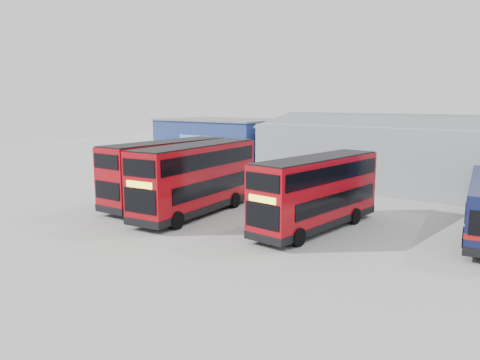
# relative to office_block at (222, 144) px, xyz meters

# --- Properties ---
(ground_plane) EXTENTS (120.00, 120.00, 0.00)m
(ground_plane) POSITION_rel_office_block_xyz_m (14.00, -17.99, -2.58)
(ground_plane) COLOR #989793
(ground_plane) RESTS_ON ground
(office_block) EXTENTS (12.30, 8.32, 5.12)m
(office_block) POSITION_rel_office_block_xyz_m (0.00, 0.00, 0.00)
(office_block) COLOR navy
(office_block) RESTS_ON ground
(maintenance_shed) EXTENTS (30.50, 12.00, 5.89)m
(maintenance_shed) POSITION_rel_office_block_xyz_m (22.00, 2.01, 0.02)
(maintenance_shed) COLOR #91969E
(maintenance_shed) RESTS_ON ground
(double_decker_left) EXTENTS (2.90, 10.20, 4.27)m
(double_decker_left) POSITION_rel_office_block_xyz_m (7.63, -15.15, -0.45)
(double_decker_left) COLOR #A00911
(double_decker_left) RESTS_ON ground
(double_decker_centre) EXTENTS (3.68, 10.45, 4.33)m
(double_decker_centre) POSITION_rel_office_block_xyz_m (11.13, -16.00, -0.42)
(double_decker_centre) COLOR #A00911
(double_decker_centre) RESTS_ON ground
(double_decker_right) EXTENTS (2.98, 9.55, 3.98)m
(double_decker_right) POSITION_rel_office_block_xyz_m (18.72, -14.67, -0.60)
(double_decker_right) COLOR #A00911
(double_decker_right) RESTS_ON ground
(panel_van) EXTENTS (3.38, 5.02, 2.05)m
(panel_van) POSITION_rel_office_block_xyz_m (-5.24, -6.73, -1.44)
(panel_van) COLOR white
(panel_van) RESTS_ON ground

